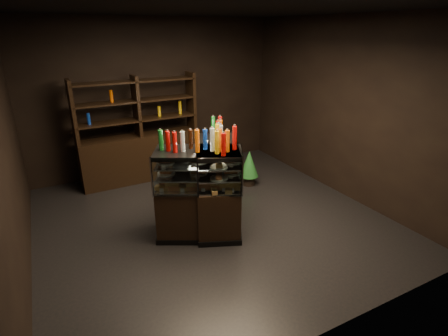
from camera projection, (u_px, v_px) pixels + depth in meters
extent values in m
plane|color=black|center=(211.00, 219.00, 5.46)|extent=(5.00, 5.00, 0.00)
cube|color=black|center=(156.00, 97.00, 6.96)|extent=(5.00, 0.02, 3.00)
cube|color=black|center=(340.00, 196.00, 2.84)|extent=(5.00, 0.02, 3.00)
cube|color=black|center=(341.00, 108.00, 5.98)|extent=(0.02, 5.00, 3.00)
cube|color=black|center=(3.00, 153.00, 3.83)|extent=(0.02, 5.00, 3.00)
cube|color=black|center=(207.00, 9.00, 4.35)|extent=(5.00, 5.00, 0.02)
cube|color=black|center=(217.00, 202.00, 5.17)|extent=(0.97, 1.28, 0.75)
cube|color=black|center=(217.00, 222.00, 5.29)|extent=(1.00, 1.32, 0.08)
cube|color=black|center=(217.00, 146.00, 4.85)|extent=(0.97, 1.28, 0.06)
cube|color=silver|center=(217.00, 179.00, 5.03)|extent=(0.91, 1.22, 0.02)
cube|color=silver|center=(217.00, 167.00, 4.96)|extent=(0.91, 1.22, 0.02)
cube|color=silver|center=(217.00, 157.00, 4.90)|extent=(0.91, 1.22, 0.02)
cube|color=white|center=(238.00, 161.00, 4.96)|extent=(0.45, 1.06, 0.53)
cylinder|color=silver|center=(232.00, 149.00, 5.49)|extent=(0.03, 0.03, 0.55)
cylinder|color=silver|center=(242.00, 177.00, 4.42)|extent=(0.03, 0.03, 0.55)
cube|color=black|center=(200.00, 211.00, 4.93)|extent=(1.28, 1.04, 0.75)
cube|color=black|center=(200.00, 231.00, 5.05)|extent=(1.32, 1.07, 0.08)
cube|color=black|center=(198.00, 152.00, 4.60)|extent=(1.28, 1.04, 0.06)
cube|color=silver|center=(199.00, 186.00, 4.78)|extent=(1.22, 0.98, 0.02)
cube|color=silver|center=(199.00, 174.00, 4.72)|extent=(1.22, 0.98, 0.02)
cube|color=silver|center=(198.00, 163.00, 4.66)|extent=(1.22, 0.98, 0.02)
cube|color=white|center=(197.00, 178.00, 4.41)|extent=(1.02, 0.54, 0.53)
cylinder|color=silver|center=(242.00, 177.00, 4.42)|extent=(0.03, 0.03, 0.55)
cylinder|color=silver|center=(152.00, 177.00, 4.42)|extent=(0.03, 0.03, 0.55)
cube|color=#CE7F4A|center=(221.00, 190.00, 4.57)|extent=(0.15, 0.20, 0.06)
cube|color=#CE7F4A|center=(221.00, 186.00, 4.70)|extent=(0.15, 0.20, 0.06)
cube|color=#CE7F4A|center=(220.00, 182.00, 4.82)|extent=(0.15, 0.20, 0.06)
cube|color=#CE7F4A|center=(219.00, 178.00, 4.95)|extent=(0.15, 0.20, 0.06)
cube|color=#CE7F4A|center=(218.00, 174.00, 5.08)|extent=(0.15, 0.20, 0.06)
cube|color=#CE7F4A|center=(218.00, 171.00, 5.21)|extent=(0.15, 0.20, 0.06)
cube|color=#CE7F4A|center=(217.00, 167.00, 5.33)|extent=(0.15, 0.20, 0.06)
cube|color=#CE7F4A|center=(217.00, 164.00, 5.46)|extent=(0.15, 0.20, 0.06)
cylinder|color=white|center=(219.00, 178.00, 4.55)|extent=(0.24, 0.24, 0.01)
cube|color=#CE7F4A|center=(219.00, 176.00, 4.54)|extent=(0.14, 0.19, 0.05)
cylinder|color=white|center=(217.00, 166.00, 4.96)|extent=(0.24, 0.24, 0.01)
cube|color=#CE7F4A|center=(217.00, 164.00, 4.94)|extent=(0.14, 0.19, 0.05)
cylinder|color=white|center=(215.00, 156.00, 5.36)|extent=(0.24, 0.24, 0.01)
cube|color=#CE7F4A|center=(215.00, 154.00, 5.35)|extent=(0.14, 0.19, 0.05)
cylinder|color=white|center=(219.00, 167.00, 4.49)|extent=(0.24, 0.24, 0.02)
cube|color=#CE7F4A|center=(219.00, 164.00, 4.48)|extent=(0.14, 0.19, 0.05)
cylinder|color=white|center=(217.00, 155.00, 4.90)|extent=(0.24, 0.24, 0.02)
cube|color=#CE7F4A|center=(217.00, 153.00, 4.88)|extent=(0.14, 0.19, 0.05)
cylinder|color=white|center=(215.00, 146.00, 5.30)|extent=(0.24, 0.24, 0.02)
cube|color=#CE7F4A|center=(215.00, 144.00, 5.29)|extent=(0.14, 0.19, 0.05)
cube|color=#CE7F4A|center=(163.00, 185.00, 4.74)|extent=(0.20, 0.16, 0.06)
cube|color=#CE7F4A|center=(173.00, 184.00, 4.74)|extent=(0.20, 0.16, 0.06)
cube|color=#CE7F4A|center=(184.00, 184.00, 4.74)|extent=(0.20, 0.16, 0.06)
cube|color=#CE7F4A|center=(194.00, 184.00, 4.74)|extent=(0.20, 0.16, 0.06)
cube|color=#CE7F4A|center=(204.00, 184.00, 4.74)|extent=(0.20, 0.16, 0.06)
cube|color=#CE7F4A|center=(214.00, 184.00, 4.74)|extent=(0.20, 0.16, 0.06)
cube|color=#CE7F4A|center=(224.00, 184.00, 4.74)|extent=(0.20, 0.16, 0.06)
cube|color=#CE7F4A|center=(234.00, 184.00, 4.74)|extent=(0.20, 0.16, 0.06)
cylinder|color=white|center=(166.00, 173.00, 4.71)|extent=(0.24, 0.24, 0.01)
cube|color=#CE7F4A|center=(166.00, 171.00, 4.70)|extent=(0.19, 0.15, 0.05)
cylinder|color=white|center=(199.00, 173.00, 4.71)|extent=(0.24, 0.24, 0.01)
cube|color=#CE7F4A|center=(199.00, 171.00, 4.70)|extent=(0.19, 0.15, 0.05)
cylinder|color=white|center=(231.00, 173.00, 4.71)|extent=(0.24, 0.24, 0.01)
cube|color=#CE7F4A|center=(231.00, 171.00, 4.70)|extent=(0.19, 0.15, 0.05)
cylinder|color=white|center=(166.00, 162.00, 4.65)|extent=(0.24, 0.24, 0.02)
cube|color=#CE7F4A|center=(165.00, 160.00, 4.64)|extent=(0.19, 0.15, 0.05)
cylinder|color=white|center=(198.00, 162.00, 4.65)|extent=(0.24, 0.24, 0.02)
cube|color=#CE7F4A|center=(198.00, 160.00, 4.64)|extent=(0.19, 0.15, 0.05)
cylinder|color=white|center=(231.00, 162.00, 4.65)|extent=(0.24, 0.24, 0.02)
cube|color=#CE7F4A|center=(231.00, 160.00, 4.64)|extent=(0.19, 0.15, 0.05)
cylinder|color=#0F38B2|center=(219.00, 145.00, 4.34)|extent=(0.06, 0.06, 0.28)
cylinder|color=silver|center=(219.00, 134.00, 4.28)|extent=(0.03, 0.03, 0.02)
cylinder|color=#B20C0A|center=(218.00, 143.00, 4.43)|extent=(0.06, 0.06, 0.28)
cylinder|color=silver|center=(218.00, 131.00, 4.37)|extent=(0.03, 0.03, 0.02)
cylinder|color=yellow|center=(218.00, 141.00, 4.52)|extent=(0.06, 0.06, 0.28)
cylinder|color=silver|center=(218.00, 129.00, 4.46)|extent=(0.03, 0.03, 0.02)
cylinder|color=black|center=(217.00, 138.00, 4.60)|extent=(0.06, 0.06, 0.28)
cylinder|color=silver|center=(217.00, 127.00, 4.55)|extent=(0.03, 0.03, 0.02)
cylinder|color=#D8590A|center=(217.00, 136.00, 4.69)|extent=(0.06, 0.06, 0.28)
cylinder|color=silver|center=(217.00, 126.00, 4.64)|extent=(0.03, 0.03, 0.02)
cylinder|color=silver|center=(216.00, 134.00, 4.78)|extent=(0.06, 0.06, 0.28)
cylinder|color=silver|center=(216.00, 124.00, 4.73)|extent=(0.03, 0.03, 0.02)
cylinder|color=#147223|center=(216.00, 132.00, 4.87)|extent=(0.06, 0.06, 0.28)
cylinder|color=silver|center=(216.00, 122.00, 4.82)|extent=(0.03, 0.03, 0.02)
cylinder|color=#0F38B2|center=(216.00, 131.00, 4.96)|extent=(0.06, 0.06, 0.28)
cylinder|color=silver|center=(215.00, 120.00, 4.91)|extent=(0.03, 0.03, 0.02)
cylinder|color=#B20C0A|center=(215.00, 129.00, 5.05)|extent=(0.06, 0.06, 0.28)
cylinder|color=silver|center=(215.00, 119.00, 5.00)|extent=(0.03, 0.03, 0.02)
cylinder|color=yellow|center=(215.00, 127.00, 5.14)|extent=(0.06, 0.06, 0.28)
cylinder|color=silver|center=(215.00, 117.00, 5.08)|extent=(0.03, 0.03, 0.02)
cylinder|color=black|center=(214.00, 125.00, 5.23)|extent=(0.06, 0.06, 0.28)
cylinder|color=silver|center=(214.00, 116.00, 5.17)|extent=(0.03, 0.03, 0.02)
cylinder|color=#0F38B2|center=(161.00, 140.00, 4.54)|extent=(0.06, 0.06, 0.28)
cylinder|color=silver|center=(160.00, 129.00, 4.48)|extent=(0.03, 0.03, 0.02)
cylinder|color=#B20C0A|center=(168.00, 140.00, 4.54)|extent=(0.06, 0.06, 0.28)
cylinder|color=silver|center=(167.00, 129.00, 4.48)|extent=(0.03, 0.03, 0.02)
cylinder|color=yellow|center=(175.00, 140.00, 4.54)|extent=(0.06, 0.06, 0.28)
cylinder|color=silver|center=(175.00, 129.00, 4.48)|extent=(0.03, 0.03, 0.02)
cylinder|color=black|center=(183.00, 140.00, 4.54)|extent=(0.06, 0.06, 0.28)
cylinder|color=silver|center=(182.00, 129.00, 4.48)|extent=(0.03, 0.03, 0.02)
cylinder|color=#D8590A|center=(190.00, 140.00, 4.54)|extent=(0.06, 0.06, 0.28)
cylinder|color=silver|center=(190.00, 129.00, 4.48)|extent=(0.03, 0.03, 0.02)
cylinder|color=silver|center=(198.00, 140.00, 4.54)|extent=(0.06, 0.06, 0.28)
cylinder|color=silver|center=(197.00, 129.00, 4.48)|extent=(0.03, 0.03, 0.02)
cylinder|color=#147223|center=(205.00, 140.00, 4.54)|extent=(0.06, 0.06, 0.28)
cylinder|color=silver|center=(205.00, 129.00, 4.48)|extent=(0.03, 0.03, 0.02)
cylinder|color=#0F38B2|center=(212.00, 140.00, 4.54)|extent=(0.06, 0.06, 0.28)
cylinder|color=silver|center=(212.00, 129.00, 4.48)|extent=(0.03, 0.03, 0.02)
cylinder|color=#B20C0A|center=(220.00, 140.00, 4.54)|extent=(0.06, 0.06, 0.28)
cylinder|color=silver|center=(220.00, 129.00, 4.48)|extent=(0.03, 0.03, 0.02)
cylinder|color=yellow|center=(227.00, 140.00, 4.54)|extent=(0.06, 0.06, 0.28)
cylinder|color=silver|center=(227.00, 129.00, 4.49)|extent=(0.03, 0.03, 0.02)
cylinder|color=black|center=(235.00, 140.00, 4.54)|extent=(0.06, 0.06, 0.28)
cylinder|color=silver|center=(235.00, 129.00, 4.49)|extent=(0.03, 0.03, 0.02)
cylinder|color=black|center=(249.00, 180.00, 6.64)|extent=(0.24, 0.24, 0.18)
cone|color=#1C631E|center=(249.00, 164.00, 6.52)|extent=(0.36, 0.36, 0.49)
cone|color=#1C631E|center=(249.00, 155.00, 6.46)|extent=(0.28, 0.28, 0.35)
cube|color=black|center=(141.00, 157.00, 6.76)|extent=(2.26, 0.48, 0.90)
cube|color=black|center=(73.00, 113.00, 5.90)|extent=(0.07, 0.38, 1.10)
cube|color=black|center=(136.00, 106.00, 6.39)|extent=(0.07, 0.38, 1.10)
cube|color=black|center=(191.00, 101.00, 6.89)|extent=(0.07, 0.38, 1.10)
cube|color=black|center=(138.00, 120.00, 6.48)|extent=(2.21, 0.44, 0.03)
cube|color=black|center=(136.00, 101.00, 6.35)|extent=(2.21, 0.44, 0.03)
cube|color=black|center=(134.00, 81.00, 6.22)|extent=(2.21, 0.44, 0.03)
cylinder|color=#0F38B2|center=(89.00, 118.00, 6.05)|extent=(0.06, 0.06, 0.22)
cylinder|color=#B20C0A|center=(114.00, 116.00, 6.24)|extent=(0.06, 0.06, 0.22)
cylinder|color=yellow|center=(137.00, 113.00, 6.44)|extent=(0.06, 0.06, 0.22)
cylinder|color=black|center=(159.00, 110.00, 6.63)|extent=(0.06, 0.06, 0.22)
cylinder|color=#D8590A|center=(180.00, 108.00, 6.82)|extent=(0.06, 0.06, 0.22)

